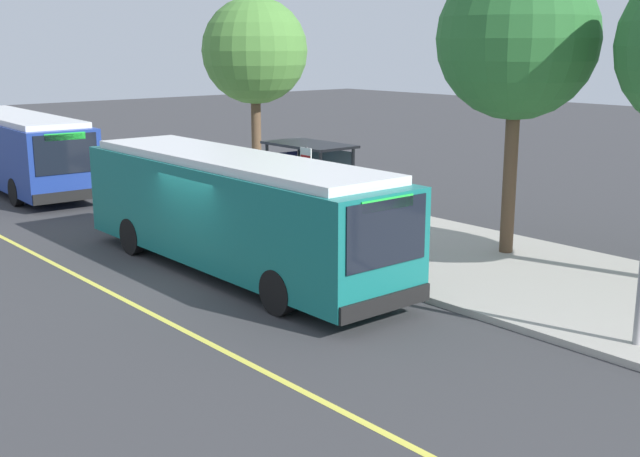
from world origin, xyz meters
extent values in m
plane|color=#38383A|center=(0.00, 0.00, 0.00)|extent=(120.00, 120.00, 0.00)
cube|color=#A8A399|center=(0.00, 6.00, 0.07)|extent=(44.00, 6.40, 0.15)
cube|color=#E0D64C|center=(0.00, -2.20, 0.00)|extent=(36.00, 0.14, 0.01)
cube|color=#146B66|center=(0.15, 1.00, 1.55)|extent=(10.75, 2.61, 2.40)
cube|color=silver|center=(0.15, 1.00, 2.85)|extent=(9.89, 2.35, 0.20)
cube|color=black|center=(5.53, 0.97, 1.98)|extent=(0.05, 2.17, 1.34)
cube|color=black|center=(0.16, 2.29, 1.84)|extent=(9.45, 0.09, 1.06)
cube|color=silver|center=(0.16, 2.29, 0.57)|extent=(10.20, 0.09, 0.28)
cube|color=#26D83F|center=(5.54, 0.97, 2.57)|extent=(0.04, 1.40, 0.24)
cube|color=black|center=(5.55, 0.97, 0.53)|extent=(0.09, 2.50, 0.36)
cylinder|color=black|center=(3.48, 2.14, 0.50)|extent=(1.00, 0.29, 1.00)
cylinder|color=black|center=(3.47, -0.17, 0.50)|extent=(1.00, 0.29, 1.00)
cylinder|color=black|center=(-3.07, 2.17, 0.50)|extent=(1.00, 0.29, 1.00)
cylinder|color=black|center=(-3.08, -0.14, 0.50)|extent=(1.00, 0.29, 1.00)
cube|color=navy|center=(-15.03, 1.19, 1.55)|extent=(10.86, 3.10, 2.40)
cube|color=silver|center=(-15.03, 1.19, 2.85)|extent=(9.99, 2.80, 0.20)
cube|color=black|center=(-9.65, 0.91, 1.98)|extent=(0.15, 2.17, 1.34)
cube|color=black|center=(-14.97, 2.48, 1.84)|extent=(9.45, 0.52, 1.06)
cube|color=yellow|center=(-14.97, 2.48, 0.57)|extent=(10.20, 0.55, 0.28)
cube|color=#26D83F|center=(-9.65, 0.91, 2.57)|extent=(0.10, 1.40, 0.24)
cube|color=black|center=(-9.64, 0.91, 0.53)|extent=(0.21, 2.50, 0.36)
cylinder|color=black|center=(-11.65, 2.17, 0.50)|extent=(1.01, 0.33, 1.00)
cylinder|color=black|center=(-11.77, -0.13, 0.50)|extent=(1.01, 0.33, 1.00)
cylinder|color=black|center=(-18.20, 2.51, 0.50)|extent=(1.01, 0.33, 1.00)
cylinder|color=#333338|center=(-1.21, 6.32, 1.35)|extent=(0.10, 0.10, 2.40)
cylinder|color=#333338|center=(-1.21, 5.02, 1.35)|extent=(0.10, 0.10, 2.40)
cylinder|color=#333338|center=(-3.81, 6.32, 1.35)|extent=(0.10, 0.10, 2.40)
cylinder|color=#333338|center=(-3.81, 5.02, 1.35)|extent=(0.10, 0.10, 2.40)
cube|color=#333338|center=(-2.51, 5.67, 2.59)|extent=(2.90, 1.60, 0.08)
cube|color=#4C606B|center=(-2.51, 6.32, 1.35)|extent=(2.47, 0.04, 2.16)
cube|color=navy|center=(-3.81, 5.67, 1.30)|extent=(0.06, 1.11, 1.82)
cube|color=brown|center=(-2.44, 5.74, 0.60)|extent=(1.60, 0.44, 0.06)
cube|color=brown|center=(-2.44, 5.98, 0.88)|extent=(1.60, 0.05, 0.44)
cube|color=#333338|center=(-3.16, 5.74, 0.38)|extent=(0.08, 0.40, 0.45)
cube|color=#333338|center=(-1.72, 5.74, 0.38)|extent=(0.08, 0.40, 0.45)
cylinder|color=#333338|center=(0.05, 3.45, 1.55)|extent=(0.07, 0.07, 2.80)
cube|color=white|center=(0.05, 3.43, 2.65)|extent=(0.44, 0.03, 0.56)
cube|color=red|center=(0.05, 3.41, 2.65)|extent=(0.40, 0.01, 0.16)
cylinder|color=#282D47|center=(-2.67, 4.80, 0.57)|extent=(0.14, 0.14, 0.85)
cylinder|color=#282D47|center=(-2.67, 4.62, 0.57)|extent=(0.14, 0.14, 0.85)
cube|color=#338C4C|center=(-2.67, 4.71, 1.31)|extent=(0.24, 0.40, 0.62)
sphere|color=tan|center=(-2.67, 4.71, 1.73)|extent=(0.22, 0.22, 0.22)
cylinder|color=brown|center=(-7.77, 7.49, 2.04)|extent=(0.36, 0.36, 3.78)
sphere|color=#4C8438|center=(-7.77, 7.49, 5.37)|extent=(3.85, 3.85, 3.85)
cylinder|color=brown|center=(3.74, 7.36, 2.17)|extent=(0.36, 0.36, 4.05)
sphere|color=#28662D|center=(3.74, 7.36, 5.74)|extent=(4.12, 4.12, 4.12)
camera|label=1|loc=(16.21, -9.90, 5.61)|focal=44.56mm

